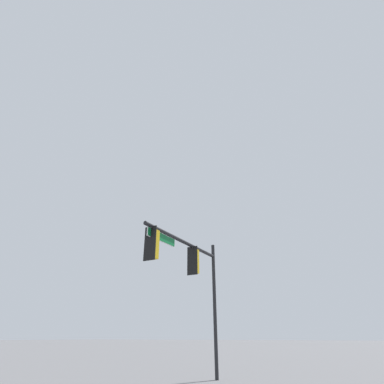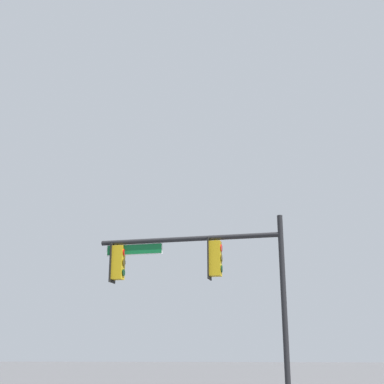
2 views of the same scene
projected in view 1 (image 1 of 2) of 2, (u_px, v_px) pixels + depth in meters
signal_pole_near at (188, 265)px, 13.27m from camera, size 5.97×0.53×6.16m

